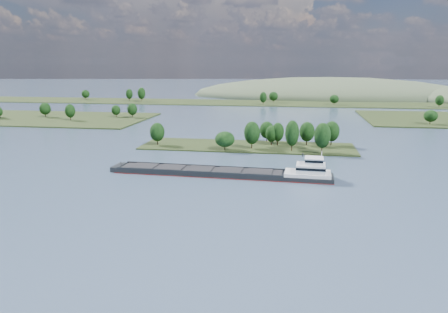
# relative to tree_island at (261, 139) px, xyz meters

# --- Properties ---
(ground) EXTENTS (1800.00, 1800.00, 0.00)m
(ground) POSITION_rel_tree_island_xyz_m (-6.25, -58.91, -4.04)
(ground) COLOR #3D5169
(ground) RESTS_ON ground
(tree_island) EXTENTS (100.00, 31.75, 14.96)m
(tree_island) POSITION_rel_tree_island_xyz_m (0.00, 0.00, 0.00)
(tree_island) COLOR black
(tree_island) RESTS_ON ground
(back_shoreline) EXTENTS (900.00, 60.00, 15.29)m
(back_shoreline) POSITION_rel_tree_island_xyz_m (1.03, 220.85, -3.38)
(back_shoreline) COLOR black
(back_shoreline) RESTS_ON ground
(hill_west) EXTENTS (320.00, 160.00, 44.00)m
(hill_west) POSITION_rel_tree_island_xyz_m (53.75, 321.09, -4.04)
(hill_west) COLOR #3D4C34
(hill_west) RESTS_ON ground
(cargo_barge) EXTENTS (80.17, 13.00, 10.80)m
(cargo_barge) POSITION_rel_tree_island_xyz_m (-4.72, -52.87, -2.68)
(cargo_barge) COLOR black
(cargo_barge) RESTS_ON ground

